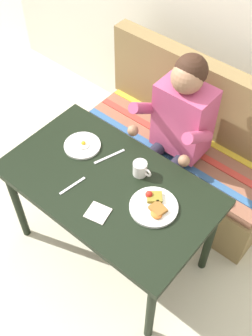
{
  "coord_description": "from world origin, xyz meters",
  "views": [
    {
      "loc": [
        0.98,
        -1.02,
        2.54
      ],
      "look_at": [
        0.0,
        0.15,
        0.72
      ],
      "focal_mm": 44.54,
      "sensor_mm": 36.0,
      "label": 1
    }
  ],
  "objects": [
    {
      "name": "table",
      "position": [
        0.0,
        0.0,
        0.65
      ],
      "size": [
        1.2,
        0.7,
        0.73
      ],
      "color": "black",
      "rests_on": "ground"
    },
    {
      "name": "plate_breakfast",
      "position": [
        0.29,
        0.03,
        0.74
      ],
      "size": [
        0.26,
        0.26,
        0.05
      ],
      "color": "white",
      "rests_on": "table"
    },
    {
      "name": "ground_plane",
      "position": [
        0.0,
        0.0,
        0.0
      ],
      "size": [
        8.0,
        8.0,
        0.0
      ],
      "primitive_type": "plane",
      "color": "beige"
    },
    {
      "name": "fork",
      "position": [
        -0.14,
        -0.14,
        0.73
      ],
      "size": [
        0.04,
        0.17,
        0.0
      ],
      "primitive_type": "cube",
      "rotation": [
        0.0,
        0.0,
        -0.15
      ],
      "color": "silver",
      "rests_on": "table"
    },
    {
      "name": "coffee_mug",
      "position": [
        0.09,
        0.16,
        0.78
      ],
      "size": [
        0.12,
        0.08,
        0.09
      ],
      "color": "white",
      "rests_on": "table"
    },
    {
      "name": "napkin",
      "position": [
        0.09,
        -0.18,
        0.73
      ],
      "size": [
        0.14,
        0.13,
        0.01
      ],
      "primitive_type": "cube",
      "rotation": [
        0.0,
        0.0,
        0.22
      ],
      "color": "silver",
      "rests_on": "table"
    },
    {
      "name": "person",
      "position": [
        0.04,
        0.59,
        0.74
      ],
      "size": [
        0.45,
        0.61,
        1.21
      ],
      "color": "#B94671",
      "rests_on": "ground"
    },
    {
      "name": "knife",
      "position": [
        -0.12,
        0.15,
        0.73
      ],
      "size": [
        0.08,
        0.19,
        0.0
      ],
      "primitive_type": "cube",
      "rotation": [
        0.0,
        0.0,
        -0.33
      ],
      "color": "silver",
      "rests_on": "table"
    },
    {
      "name": "plate_eggs",
      "position": [
        -0.3,
        0.11,
        0.74
      ],
      "size": [
        0.22,
        0.22,
        0.04
      ],
      "color": "white",
      "rests_on": "table"
    },
    {
      "name": "couch",
      "position": [
        0.0,
        0.76,
        0.33
      ],
      "size": [
        1.44,
        0.56,
        1.0
      ],
      "color": "olive",
      "rests_on": "ground"
    }
  ]
}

